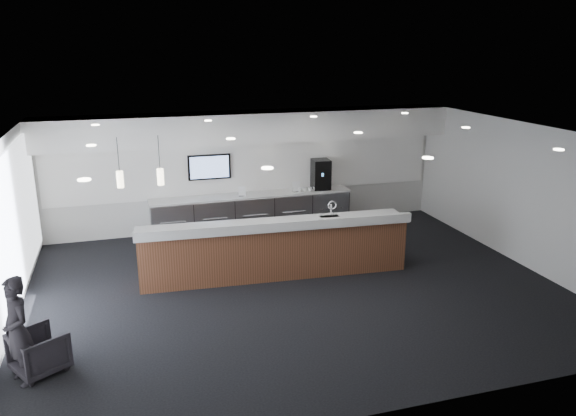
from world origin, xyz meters
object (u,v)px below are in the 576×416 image
object	(u,v)px
lounge_guest	(17,331)
armchair	(39,351)
coffee_machine	(321,174)
service_counter	(275,248)

from	to	relation	value
lounge_guest	armchair	bearing A→B (deg)	106.87
coffee_machine	armchair	bearing A→B (deg)	-134.98
armchair	service_counter	bearing A→B (deg)	-91.77
service_counter	armchair	bearing A→B (deg)	-146.28
service_counter	lounge_guest	distance (m)	5.12
coffee_machine	armchair	size ratio (longest dim) A/B	1.10
coffee_machine	armchair	distance (m)	8.30
service_counter	armchair	size ratio (longest dim) A/B	7.96
service_counter	lounge_guest	world-z (taller)	lounge_guest
service_counter	armchair	world-z (taller)	service_counter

